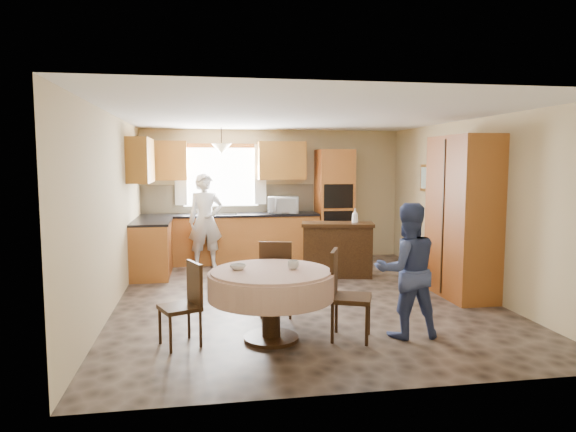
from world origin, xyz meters
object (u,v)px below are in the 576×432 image
Objects in this scene: person_sink at (206,221)px; person_dining at (407,270)px; cupboard at (463,217)px; chair_right at (344,290)px; oven_tower at (334,205)px; chair_left at (186,300)px; sideboard at (337,251)px; chair_back at (277,275)px; dining_table at (271,286)px.

person_sink is 4.56m from person_dining.
cupboard is 2.35× the size of chair_right.
person_sink is at bearing -61.05° from person_dining.
cupboard is at bearing -70.21° from oven_tower.
chair_left is at bearing -102.00° from person_sink.
oven_tower is 4.46m from person_dining.
sideboard is at bearing -35.13° from person_sink.
cupboard is 2.39× the size of chair_back.
person_sink is at bearing -60.61° from chair_back.
dining_table is 0.89m from chair_left.
person_dining is (-0.03, -2.98, 0.31)m from sideboard.
chair_right is at bearing -145.91° from cupboard.
chair_right is (-2.11, -1.43, -0.59)m from cupboard.
person_dining reaches higher than chair_right.
person_dining is at bearing -94.51° from oven_tower.
chair_right reaches higher than chair_left.
chair_left reaches higher than dining_table.
sideboard is at bearing 62.55° from dining_table.
person_dining reaches higher than sideboard.
oven_tower reaches higher than dining_table.
oven_tower is 1.81× the size of sideboard.
sideboard is 2.42m from person_sink.
chair_back is at bearing 104.01° from chair_left.
chair_back is 0.65× the size of person_dining.
chair_left reaches higher than sideboard.
oven_tower is 5.11m from chair_left.
chair_left is at bearing -1.78° from person_dining.
chair_right is (0.59, -0.90, 0.01)m from chair_back.
cupboard reaches higher than dining_table.
cupboard is (1.07, -2.97, 0.06)m from oven_tower.
dining_table is at bearing -89.23° from person_sink.
dining_table is 1.39× the size of chair_right.
person_sink reaches higher than sideboard.
cupboard reaches higher than chair_right.
person_dining is at bearing -71.40° from chair_right.
oven_tower is at bearing 67.29° from dining_table.
sideboard is 2.99m from person_dining.
dining_table is (-1.81, -4.32, -0.47)m from oven_tower.
oven_tower is 2.26× the size of chair_back.
chair_back is 1.60m from person_dining.
chair_right is 0.57× the size of person_sink.
sideboard is at bearing 117.14° from chair_left.
cupboard is (1.39, -1.52, 0.70)m from sideboard.
oven_tower is 2.48× the size of chair_left.
chair_right is at bearing -1.42° from person_dining.
chair_left is 0.89× the size of chair_right.
sideboard is 3.70m from chair_left.
chair_left is (-2.37, -2.85, 0.05)m from sideboard.
sideboard is 1.25× the size of chair_back.
cupboard reaches higher than chair_back.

